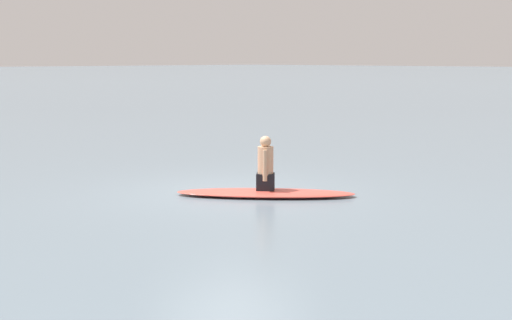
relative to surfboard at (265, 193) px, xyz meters
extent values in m
plane|color=slate|center=(0.74, 0.16, -0.06)|extent=(400.00, 400.00, 0.00)
ellipsoid|color=#D84C3F|center=(0.00, 0.00, 0.00)|extent=(2.94, 2.71, 0.12)
cube|color=black|center=(0.00, 0.00, 0.21)|extent=(0.41, 0.41, 0.30)
cylinder|color=tan|center=(0.00, 0.00, 0.59)|extent=(0.40, 0.40, 0.50)
sphere|color=tan|center=(0.00, 0.00, 0.93)|extent=(0.20, 0.20, 0.20)
cylinder|color=tan|center=(-0.11, 0.13, 0.53)|extent=(0.11, 0.11, 0.55)
cylinder|color=tan|center=(0.11, -0.13, 0.53)|extent=(0.11, 0.11, 0.55)
camera|label=1|loc=(-8.85, 9.13, 2.40)|focal=50.44mm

